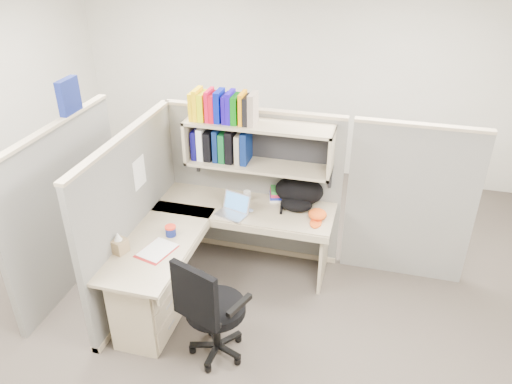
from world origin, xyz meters
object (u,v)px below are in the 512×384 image
(snack_canister, at_px, (171,231))
(task_chair, at_px, (213,324))
(desk, at_px, (174,277))
(laptop, at_px, (231,206))
(backpack, at_px, (298,194))

(snack_canister, height_order, task_chair, task_chair)
(snack_canister, distance_m, task_chair, 0.93)
(desk, bearing_deg, laptop, 64.07)
(desk, relative_size, snack_canister, 17.72)
(laptop, height_order, snack_canister, laptop)
(desk, relative_size, backpack, 3.66)
(backpack, bearing_deg, task_chair, -99.09)
(laptop, relative_size, backpack, 0.59)
(desk, height_order, backpack, backpack)
(laptop, distance_m, backpack, 0.66)
(desk, height_order, snack_canister, snack_canister)
(task_chair, bearing_deg, backpack, 73.30)
(desk, relative_size, laptop, 6.18)
(snack_canister, bearing_deg, task_chair, -45.43)
(laptop, xyz_separation_m, snack_canister, (-0.42, -0.46, -0.05))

